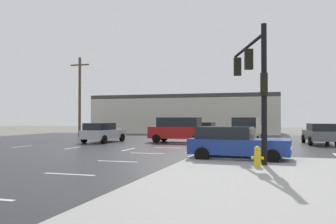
{
  "coord_description": "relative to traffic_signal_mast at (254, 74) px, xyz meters",
  "views": [
    {
      "loc": [
        7.08,
        -21.33,
        2.0
      ],
      "look_at": [
        -0.84,
        4.75,
        2.45
      ],
      "focal_mm": 39.13,
      "sensor_mm": 36.0,
      "label": 1
    }
  ],
  "objects": [
    {
      "name": "sedan_green",
      "position": [
        -5.61,
        16.75,
        -3.09
      ],
      "size": [
        2.04,
        4.55,
        1.58
      ],
      "rotation": [
        0.0,
        0.0,
        -1.57
      ],
      "color": "#195933",
      "rests_on": "road_asphalt"
    },
    {
      "name": "suv_red",
      "position": [
        -6.76,
        12.38,
        -2.85
      ],
      "size": [
        4.87,
        2.24,
        2.03
      ],
      "rotation": [
        0.0,
        0.0,
        3.12
      ],
      "color": "#B21919",
      "rests_on": "road_asphalt"
    },
    {
      "name": "sedan_grey",
      "position": [
        3.98,
        13.11,
        -3.09
      ],
      "size": [
        2.36,
        4.66,
        1.58
      ],
      "rotation": [
        0.0,
        0.0,
        1.67
      ],
      "color": "slate",
      "rests_on": "road_asphalt"
    },
    {
      "name": "utility_pole_distant",
      "position": [
        -19.65,
        18.67,
        0.56
      ],
      "size": [
        2.2,
        0.28,
        8.58
      ],
      "color": "brown",
      "rests_on": "ground_plane"
    },
    {
      "name": "ground_plane",
      "position": [
        -6.03,
        4.86,
        -3.94
      ],
      "size": [
        120.0,
        120.0,
        0.0
      ],
      "primitive_type": "plane",
      "color": "slate"
    },
    {
      "name": "road_asphalt",
      "position": [
        -6.03,
        4.86,
        -3.93
      ],
      "size": [
        44.0,
        44.0,
        0.02
      ],
      "primitive_type": "cube",
      "color": "#232326",
      "rests_on": "ground_plane"
    },
    {
      "name": "fire_hydrant",
      "position": [
        0.25,
        -2.06,
        -3.4
      ],
      "size": [
        0.48,
        0.26,
        0.79
      ],
      "color": "gold",
      "rests_on": "sidewalk_corner"
    },
    {
      "name": "suv_tan",
      "position": [
        -1.39,
        12.81,
        -2.85
      ],
      "size": [
        2.34,
        4.91,
        2.03
      ],
      "rotation": [
        0.0,
        0.0,
        -1.62
      ],
      "color": "tan",
      "rests_on": "road_asphalt"
    },
    {
      "name": "traffic_signal_mast",
      "position": [
        0.0,
        0.0,
        0.0
      ],
      "size": [
        1.92,
        5.42,
        5.62
      ],
      "rotation": [
        0.0,
        0.0,
        1.89
      ],
      "color": "black",
      "rests_on": "sidewalk_corner"
    },
    {
      "name": "snow_strip_curbside",
      "position": [
        -1.03,
        0.86,
        -3.77
      ],
      "size": [
        4.0,
        1.6,
        0.06
      ],
      "primitive_type": "cube",
      "color": "white",
      "rests_on": "sidewalk_corner"
    },
    {
      "name": "sedan_blue",
      "position": [
        -0.87,
        0.55,
        -3.09
      ],
      "size": [
        4.62,
        2.24,
        1.58
      ],
      "rotation": [
        0.0,
        0.0,
        -0.06
      ],
      "color": "navy",
      "rests_on": "road_asphalt"
    },
    {
      "name": "sedan_silver",
      "position": [
        -12.8,
        10.68,
        -3.09
      ],
      "size": [
        2.2,
        4.61,
        1.58
      ],
      "rotation": [
        0.0,
        0.0,
        1.52
      ],
      "color": "#B7BABF",
      "rests_on": "road_asphalt"
    },
    {
      "name": "lane_markings",
      "position": [
        -4.82,
        3.48,
        -3.92
      ],
      "size": [
        36.15,
        36.15,
        0.01
      ],
      "color": "silver",
      "rests_on": "road_asphalt"
    },
    {
      "name": "strip_building_background",
      "position": [
        -11.01,
        31.73,
        -1.42
      ],
      "size": [
        24.55,
        8.0,
        5.04
      ],
      "color": "beige",
      "rests_on": "ground_plane"
    }
  ]
}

